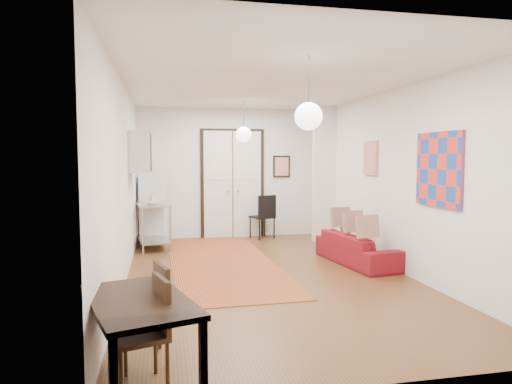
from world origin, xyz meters
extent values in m
plane|color=brown|center=(0.00, 0.00, 0.00)|extent=(7.00, 7.00, 0.00)
cube|color=silver|center=(0.00, 0.00, 2.90)|extent=(4.20, 7.00, 0.02)
cube|color=white|center=(0.00, 3.50, 1.45)|extent=(4.20, 0.02, 2.90)
cube|color=white|center=(0.00, -3.50, 1.45)|extent=(4.20, 0.02, 2.90)
cube|color=white|center=(-2.10, 0.00, 1.45)|extent=(0.02, 7.00, 2.90)
cube|color=white|center=(2.10, 0.00, 1.45)|extent=(0.02, 7.00, 2.90)
cube|color=white|center=(0.00, 3.46, 1.20)|extent=(1.44, 0.06, 2.50)
cube|color=white|center=(1.85, 2.55, 1.45)|extent=(0.50, 0.10, 2.90)
cube|color=silver|center=(-1.92, 1.50, 1.90)|extent=(0.35, 1.00, 0.70)
cube|color=red|center=(2.08, -1.25, 1.65)|extent=(0.05, 1.00, 1.00)
cube|color=#F4E2CB|center=(2.08, 0.80, 1.80)|extent=(0.05, 0.50, 0.60)
cube|color=red|center=(1.15, 3.47, 1.60)|extent=(0.40, 0.03, 0.50)
cube|color=#A57344|center=(-2.07, 2.00, 1.95)|extent=(0.03, 0.44, 0.54)
sphere|color=white|center=(0.00, 2.00, 2.25)|extent=(0.30, 0.30, 0.30)
cylinder|color=black|center=(0.00, 2.00, 2.65)|extent=(0.01, 0.01, 0.50)
sphere|color=white|center=(0.00, -2.00, 2.25)|extent=(0.30, 0.30, 0.30)
cylinder|color=black|center=(0.00, -2.00, 2.65)|extent=(0.01, 0.01, 0.50)
cube|color=#AD512B|center=(-0.57, 0.90, 0.01)|extent=(1.83, 4.63, 0.01)
imported|color=maroon|center=(1.69, 0.42, 0.26)|extent=(0.94, 1.87, 0.52)
cube|color=tan|center=(1.75, 1.06, 0.35)|extent=(0.93, 0.67, 0.04)
cube|color=tan|center=(1.38, 0.88, 0.17)|extent=(0.06, 0.06, 0.33)
cube|color=tan|center=(2.12, 0.88, 0.17)|extent=(0.06, 0.06, 0.33)
cube|color=tan|center=(1.38, 1.25, 0.17)|extent=(0.06, 0.06, 0.33)
cube|color=tan|center=(2.12, 1.25, 0.17)|extent=(0.06, 0.06, 0.33)
imported|color=#32602B|center=(1.75, 1.06, 0.55)|extent=(0.36, 0.39, 0.36)
cube|color=#ABADB0|center=(-1.75, 2.52, 0.89)|extent=(0.75, 1.25, 0.04)
cube|color=#ABADB0|center=(-1.75, 2.52, 0.18)|extent=(0.70, 1.21, 0.03)
cylinder|color=#ABADB0|center=(-2.01, 1.97, 0.44)|extent=(0.04, 0.04, 0.89)
cylinder|color=#ABADB0|center=(-1.49, 1.97, 0.44)|extent=(0.04, 0.04, 0.89)
cylinder|color=#ABADB0|center=(-2.01, 3.07, 0.44)|extent=(0.04, 0.04, 0.89)
cylinder|color=#ABADB0|center=(-1.49, 3.07, 0.44)|extent=(0.04, 0.04, 0.89)
imported|color=silver|center=(-1.75, 2.22, 0.93)|extent=(0.28, 0.28, 0.05)
imported|color=teal|center=(-1.75, 2.77, 1.00)|extent=(0.11, 0.11, 0.19)
cube|color=silver|center=(-1.75, 3.15, 0.73)|extent=(0.58, 0.58, 1.47)
cube|color=black|center=(-1.75, -3.08, 0.67)|extent=(1.05, 1.41, 0.04)
cube|color=black|center=(-2.06, -3.66, 0.32)|extent=(0.07, 0.07, 0.65)
cube|color=black|center=(-1.44, -3.66, 0.32)|extent=(0.07, 0.07, 0.65)
cube|color=black|center=(-2.06, -2.50, 0.32)|extent=(0.07, 0.07, 0.65)
cube|color=black|center=(-1.44, -2.50, 0.32)|extent=(0.07, 0.07, 0.65)
cube|color=#331F10|center=(-1.75, -2.73, 0.41)|extent=(0.51, 0.50, 0.04)
cube|color=#331F10|center=(-1.75, -2.54, 0.65)|extent=(0.15, 0.39, 0.43)
cylinder|color=#331F10|center=(-1.92, -2.91, 0.21)|extent=(0.03, 0.03, 0.41)
cylinder|color=#331F10|center=(-1.58, -2.91, 0.21)|extent=(0.03, 0.03, 0.41)
cylinder|color=#331F10|center=(-1.92, -2.55, 0.21)|extent=(0.03, 0.03, 0.41)
cylinder|color=#331F10|center=(-1.58, -2.55, 0.21)|extent=(0.03, 0.03, 0.41)
cube|color=#331F10|center=(-1.75, -3.15, 0.41)|extent=(0.51, 0.50, 0.04)
cube|color=#331F10|center=(-1.75, -2.96, 0.65)|extent=(0.15, 0.39, 0.43)
cylinder|color=#331F10|center=(-1.92, -3.33, 0.21)|extent=(0.03, 0.03, 0.41)
cylinder|color=#331F10|center=(-1.58, -3.33, 0.21)|extent=(0.03, 0.03, 0.41)
cylinder|color=#331F10|center=(-1.92, -2.97, 0.21)|extent=(0.03, 0.03, 0.41)
cylinder|color=#331F10|center=(-1.58, -2.97, 0.21)|extent=(0.03, 0.03, 0.41)
cube|color=black|center=(0.62, 3.15, 0.48)|extent=(0.57, 0.57, 0.04)
cube|color=black|center=(0.62, 3.35, 0.74)|extent=(0.43, 0.19, 0.48)
cylinder|color=black|center=(0.43, 2.96, 0.24)|extent=(0.03, 0.03, 0.48)
cylinder|color=black|center=(0.81, 2.96, 0.24)|extent=(0.03, 0.03, 0.48)
cylinder|color=black|center=(0.43, 3.34, 0.24)|extent=(0.03, 0.03, 0.48)
cylinder|color=black|center=(0.81, 3.34, 0.24)|extent=(0.03, 0.03, 0.48)
camera|label=1|loc=(-1.55, -6.73, 1.81)|focal=32.00mm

